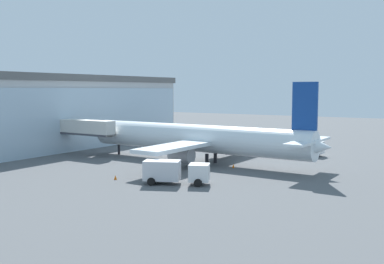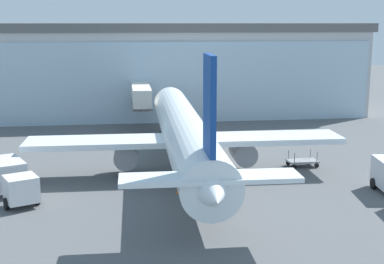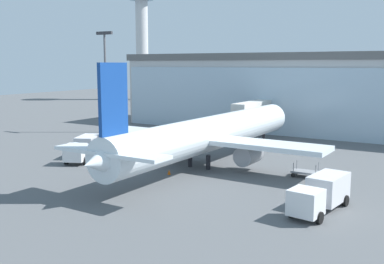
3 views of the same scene
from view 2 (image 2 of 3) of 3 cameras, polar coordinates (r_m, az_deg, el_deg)
name	(u,v)px [view 2 (image 2 of 3)]	position (r m, az deg, el deg)	size (l,w,h in m)	color
ground	(187,197)	(42.01, -0.51, -6.91)	(240.00, 240.00, 0.00)	#545659
terminal_building	(152,69)	(79.03, -4.26, 6.71)	(61.79, 16.15, 13.21)	#B8B8B8
jet_bridge	(141,95)	(68.28, -5.51, 3.98)	(2.40, 13.69, 5.69)	silver
airplane	(184,134)	(48.14, -0.82, -0.17)	(27.85, 39.20, 11.52)	white
catering_truck	(12,178)	(43.92, -18.68, -4.71)	(4.95, 7.57, 2.65)	silver
baggage_cart	(302,161)	(51.48, 11.70, -3.07)	(2.90, 1.79, 1.50)	gray
safety_cone_nose	(178,190)	(42.78, -1.45, -6.18)	(0.36, 0.36, 0.55)	orange
safety_cone_wingtip	(11,169)	(51.42, -18.78, -3.74)	(0.36, 0.36, 0.55)	orange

